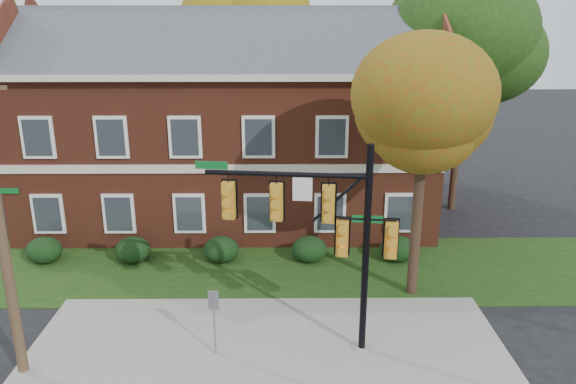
{
  "coord_description": "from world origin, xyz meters",
  "views": [
    {
      "loc": [
        0.46,
        -13.81,
        9.45
      ],
      "look_at": [
        0.62,
        3.0,
        4.09
      ],
      "focal_mm": 35.0,
      "sensor_mm": 36.0,
      "label": 1
    }
  ],
  "objects_px": {
    "hedge_far_right": "(397,249)",
    "tree_right_rear": "(474,44)",
    "hedge_center": "(221,250)",
    "hedge_far_left": "(44,250)",
    "traffic_signal": "(326,227)",
    "hedge_left": "(133,250)",
    "tree_near_right": "(433,106)",
    "tree_left_rear": "(1,81)",
    "sign_post": "(214,312)",
    "utility_pole": "(0,228)",
    "hedge_right": "(309,249)",
    "apartment_building": "(230,115)",
    "tree_far_rear": "(263,25)"
  },
  "relations": [
    {
      "from": "hedge_far_right",
      "to": "tree_right_rear",
      "type": "bearing_deg",
      "value": 54.77
    },
    {
      "from": "tree_right_rear",
      "to": "sign_post",
      "type": "distance_m",
      "value": 17.89
    },
    {
      "from": "tree_near_right",
      "to": "traffic_signal",
      "type": "distance_m",
      "value": 5.62
    },
    {
      "from": "apartment_building",
      "to": "traffic_signal",
      "type": "distance_m",
      "value": 12.01
    },
    {
      "from": "hedge_far_right",
      "to": "traffic_signal",
      "type": "relative_size",
      "value": 0.23
    },
    {
      "from": "hedge_far_left",
      "to": "traffic_signal",
      "type": "relative_size",
      "value": 0.23
    },
    {
      "from": "hedge_far_right",
      "to": "utility_pole",
      "type": "relative_size",
      "value": 0.17
    },
    {
      "from": "traffic_signal",
      "to": "utility_pole",
      "type": "bearing_deg",
      "value": -166.15
    },
    {
      "from": "hedge_center",
      "to": "tree_near_right",
      "type": "height_order",
      "value": "tree_near_right"
    },
    {
      "from": "utility_pole",
      "to": "traffic_signal",
      "type": "bearing_deg",
      "value": -5.28
    },
    {
      "from": "hedge_far_left",
      "to": "tree_far_rear",
      "type": "relative_size",
      "value": 0.12
    },
    {
      "from": "apartment_building",
      "to": "tree_near_right",
      "type": "xyz_separation_m",
      "value": [
        7.22,
        -8.09,
        1.68
      ]
    },
    {
      "from": "apartment_building",
      "to": "tree_right_rear",
      "type": "bearing_deg",
      "value": 4.33
    },
    {
      "from": "utility_pole",
      "to": "hedge_left",
      "type": "bearing_deg",
      "value": 67.91
    },
    {
      "from": "hedge_far_right",
      "to": "tree_left_rear",
      "type": "distance_m",
      "value": 18.3
    },
    {
      "from": "hedge_left",
      "to": "utility_pole",
      "type": "distance_m",
      "value": 8.2
    },
    {
      "from": "tree_far_rear",
      "to": "utility_pole",
      "type": "distance_m",
      "value": 21.66
    },
    {
      "from": "apartment_building",
      "to": "hedge_far_right",
      "type": "xyz_separation_m",
      "value": [
        7.0,
        -5.25,
        -4.46
      ]
    },
    {
      "from": "hedge_center",
      "to": "tree_right_rear",
      "type": "height_order",
      "value": "tree_right_rear"
    },
    {
      "from": "hedge_far_right",
      "to": "hedge_right",
      "type": "bearing_deg",
      "value": 180.0
    },
    {
      "from": "apartment_building",
      "to": "hedge_left",
      "type": "xyz_separation_m",
      "value": [
        -3.5,
        -5.25,
        -4.46
      ]
    },
    {
      "from": "tree_near_right",
      "to": "traffic_signal",
      "type": "relative_size",
      "value": 1.38
    },
    {
      "from": "tree_right_rear",
      "to": "traffic_signal",
      "type": "xyz_separation_m",
      "value": [
        -7.67,
        -12.25,
        -4.26
      ]
    },
    {
      "from": "hedge_center",
      "to": "hedge_far_right",
      "type": "bearing_deg",
      "value": 0.0
    },
    {
      "from": "sign_post",
      "to": "traffic_signal",
      "type": "bearing_deg",
      "value": 6.41
    },
    {
      "from": "tree_near_right",
      "to": "hedge_right",
      "type": "bearing_deg",
      "value": 142.72
    },
    {
      "from": "hedge_far_left",
      "to": "hedge_center",
      "type": "bearing_deg",
      "value": 0.0
    },
    {
      "from": "hedge_far_right",
      "to": "sign_post",
      "type": "height_order",
      "value": "sign_post"
    },
    {
      "from": "hedge_left",
      "to": "tree_near_right",
      "type": "relative_size",
      "value": 0.16
    },
    {
      "from": "sign_post",
      "to": "hedge_far_left",
      "type": "bearing_deg",
      "value": 139.86
    },
    {
      "from": "hedge_far_right",
      "to": "tree_near_right",
      "type": "height_order",
      "value": "tree_near_right"
    },
    {
      "from": "apartment_building",
      "to": "tree_right_rear",
      "type": "relative_size",
      "value": 1.77
    },
    {
      "from": "hedge_center",
      "to": "tree_left_rear",
      "type": "distance_m",
      "value": 12.23
    },
    {
      "from": "tree_near_right",
      "to": "tree_right_rear",
      "type": "distance_m",
      "value": 9.94
    },
    {
      "from": "hedge_far_right",
      "to": "hedge_center",
      "type": "bearing_deg",
      "value": 180.0
    },
    {
      "from": "tree_far_rear",
      "to": "traffic_signal",
      "type": "relative_size",
      "value": 1.85
    },
    {
      "from": "hedge_left",
      "to": "hedge_center",
      "type": "xyz_separation_m",
      "value": [
        3.5,
        0.0,
        0.0
      ]
    },
    {
      "from": "apartment_building",
      "to": "hedge_left",
      "type": "distance_m",
      "value": 7.73
    },
    {
      "from": "hedge_right",
      "to": "tree_far_rear",
      "type": "height_order",
      "value": "tree_far_rear"
    },
    {
      "from": "hedge_right",
      "to": "tree_far_rear",
      "type": "xyz_separation_m",
      "value": [
        -2.16,
        13.09,
        8.32
      ]
    },
    {
      "from": "hedge_far_left",
      "to": "tree_right_rear",
      "type": "bearing_deg",
      "value": 18.45
    },
    {
      "from": "tree_left_rear",
      "to": "sign_post",
      "type": "height_order",
      "value": "tree_left_rear"
    },
    {
      "from": "hedge_far_right",
      "to": "utility_pole",
      "type": "bearing_deg",
      "value": -148.47
    },
    {
      "from": "hedge_center",
      "to": "sign_post",
      "type": "bearing_deg",
      "value": -85.57
    },
    {
      "from": "utility_pole",
      "to": "tree_left_rear",
      "type": "bearing_deg",
      "value": 101.4
    },
    {
      "from": "apartment_building",
      "to": "sign_post",
      "type": "distance_m",
      "value": 12.25
    },
    {
      "from": "hedge_center",
      "to": "hedge_right",
      "type": "relative_size",
      "value": 1.0
    },
    {
      "from": "hedge_center",
      "to": "traffic_signal",
      "type": "xyz_separation_m",
      "value": [
        3.64,
        -6.13,
        3.33
      ]
    },
    {
      "from": "tree_near_right",
      "to": "tree_far_rear",
      "type": "distance_m",
      "value": 17.12
    },
    {
      "from": "tree_far_rear",
      "to": "hedge_far_right",
      "type": "bearing_deg",
      "value": -66.63
    }
  ]
}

